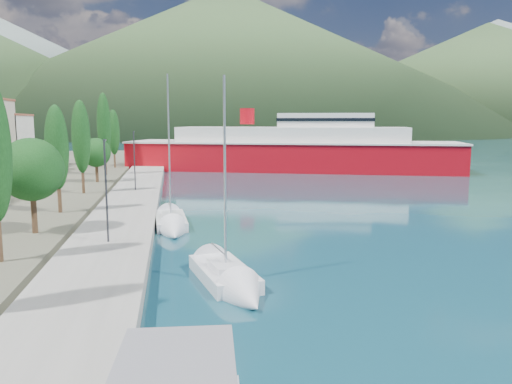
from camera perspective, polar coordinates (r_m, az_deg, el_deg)
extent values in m
plane|color=#134251|center=(136.82, -7.37, 4.75)|extent=(1400.00, 1400.00, 0.00)
cube|color=gray|center=(43.33, -14.52, -2.12)|extent=(5.00, 88.00, 0.80)
cone|color=slate|center=(706.46, -2.60, 14.80)|extent=(760.00, 760.00, 180.00)
cone|color=slate|center=(751.42, 25.61, 12.09)|extent=(640.00, 640.00, 140.00)
cone|color=#36512B|center=(421.85, -3.41, 14.87)|extent=(480.00, 480.00, 115.00)
cone|color=#36512B|center=(478.40, 24.75, 11.85)|extent=(420.00, 420.00, 90.00)
cylinder|color=#47301E|center=(35.29, -24.02, -2.30)|extent=(0.36, 0.36, 2.53)
sphere|color=#144015|center=(34.92, -24.29, 2.36)|extent=(4.04, 4.04, 4.04)
cylinder|color=#47301E|center=(42.49, -21.51, -0.94)|extent=(0.30, 0.30, 1.87)
ellipsoid|color=#144015|center=(42.08, -21.81, 4.77)|extent=(1.80, 1.80, 6.61)
cylinder|color=#47301E|center=(52.96, -19.13, 0.96)|extent=(0.30, 0.30, 2.04)
ellipsoid|color=#144015|center=(52.62, -19.37, 5.98)|extent=(1.80, 1.80, 7.23)
cylinder|color=#47301E|center=(62.16, -17.72, 2.07)|extent=(0.36, 0.36, 2.14)
sphere|color=#144015|center=(61.96, -17.82, 4.31)|extent=(3.42, 3.42, 3.42)
cylinder|color=#47301E|center=(70.03, -16.81, 2.86)|extent=(0.30, 0.30, 2.40)
ellipsoid|color=#144015|center=(69.77, -16.99, 7.32)|extent=(1.80, 1.80, 8.50)
cylinder|color=#47301E|center=(80.87, -15.84, 3.41)|extent=(0.30, 0.30, 1.98)
ellipsoid|color=#144015|center=(80.64, -15.96, 6.59)|extent=(1.80, 1.80, 7.01)
cylinder|color=#2D2D33|center=(30.50, -16.75, 0.02)|extent=(0.12, 0.12, 6.00)
cube|color=#2D2D33|center=(30.49, -16.92, 5.68)|extent=(0.15, 0.50, 0.12)
cylinder|color=#2D2D33|center=(52.95, -13.72, 3.44)|extent=(0.12, 0.12, 6.00)
cube|color=#2D2D33|center=(53.05, -13.81, 6.69)|extent=(0.15, 0.50, 0.12)
cube|color=slate|center=(11.52, -9.15, -18.15)|extent=(2.77, 3.21, 0.11)
cube|color=silver|center=(25.37, -3.72, -9.49)|extent=(3.28, 5.87, 0.89)
cube|color=silver|center=(24.86, -3.48, -8.44)|extent=(1.76, 2.43, 0.34)
cylinder|color=silver|center=(23.96, -3.57, 2.00)|extent=(0.12, 0.12, 9.35)
cone|color=silver|center=(22.18, -1.00, -12.11)|extent=(2.72, 2.97, 2.26)
cube|color=silver|center=(38.88, -9.73, -3.37)|extent=(2.55, 6.28, 0.87)
cube|color=silver|center=(38.37, -9.71, -2.64)|extent=(1.46, 2.53, 0.34)
cylinder|color=silver|center=(37.76, -9.90, 5.10)|extent=(0.12, 0.12, 10.64)
cone|color=silver|center=(35.03, -9.40, -4.64)|extent=(2.37, 2.99, 2.22)
cube|color=#A70812|center=(80.76, 4.04, 3.90)|extent=(52.90, 27.16, 5.04)
cube|color=silver|center=(80.61, 4.05, 5.69)|extent=(53.35, 27.58, 0.27)
cube|color=silver|center=(80.57, 4.06, 6.45)|extent=(36.99, 20.17, 2.70)
cube|color=silver|center=(80.21, 7.96, 8.13)|extent=(16.00, 11.08, 2.16)
cylinder|color=#A70812|center=(81.54, -1.02, 8.64)|extent=(2.34, 2.34, 2.52)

